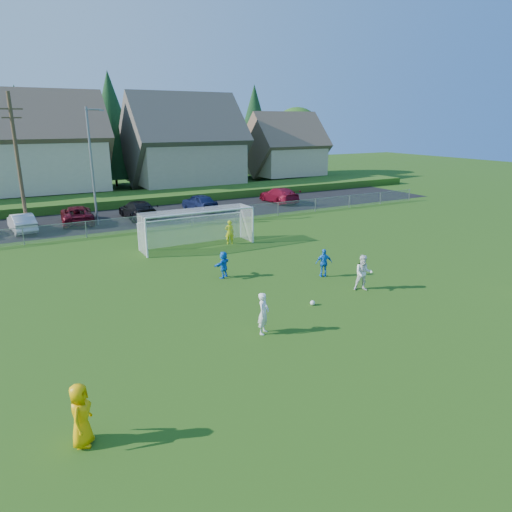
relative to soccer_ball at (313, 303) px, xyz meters
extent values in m
plane|color=#193D0C|center=(-0.73, -4.07, -0.11)|extent=(160.00, 160.00, 0.00)
plane|color=black|center=(-0.73, 23.43, -0.10)|extent=(60.00, 60.00, 0.00)
cube|color=#1E420F|center=(-0.73, 30.93, 0.29)|extent=(70.00, 6.00, 0.80)
sphere|color=white|center=(0.00, 0.00, 0.00)|extent=(0.22, 0.22, 0.22)
imported|color=#F7AE04|center=(-10.58, -4.64, 0.75)|extent=(0.86, 0.99, 1.72)
imported|color=white|center=(-3.35, -1.36, 0.73)|extent=(0.72, 0.70, 1.67)
imported|color=white|center=(3.25, 0.36, 0.78)|extent=(1.09, 1.03, 1.78)
imported|color=blue|center=(2.83, 2.93, 0.65)|extent=(0.97, 0.69, 1.52)
imported|color=blue|center=(-1.87, 5.41, 0.60)|extent=(1.33, 1.10, 1.43)
imported|color=yellow|center=(1.41, 11.43, 0.70)|extent=(0.68, 0.55, 1.62)
imported|color=#BDBDBD|center=(-10.60, 22.16, 0.59)|extent=(1.96, 4.38, 1.40)
imported|color=#530914|center=(-6.54, 23.29, 0.60)|extent=(2.77, 5.26, 1.41)
imported|color=black|center=(-1.73, 22.72, 0.65)|extent=(2.37, 5.34, 1.52)
imported|color=#141D48|center=(4.28, 23.72, 0.65)|extent=(2.30, 4.63, 1.52)
imported|color=maroon|center=(12.89, 23.62, 0.65)|extent=(2.16, 5.26, 1.52)
cylinder|color=white|center=(-4.38, 10.93, 1.11)|extent=(0.12, 0.12, 2.44)
cylinder|color=white|center=(2.92, 10.93, 1.11)|extent=(0.12, 0.12, 2.44)
cylinder|color=white|center=(-0.73, 10.93, 2.33)|extent=(7.30, 0.12, 0.12)
cylinder|color=white|center=(-4.38, 12.73, 0.79)|extent=(0.08, 0.08, 1.80)
cylinder|color=white|center=(2.92, 12.73, 0.79)|extent=(0.08, 0.08, 1.80)
cylinder|color=white|center=(-0.73, 12.73, 1.69)|extent=(7.30, 0.08, 0.08)
cube|color=silver|center=(-0.73, 12.73, 0.79)|extent=(7.30, 0.02, 1.80)
cube|color=silver|center=(-4.38, 11.83, 1.11)|extent=(0.02, 1.80, 2.44)
cube|color=silver|center=(2.92, 11.83, 1.11)|extent=(0.02, 1.80, 2.44)
cube|color=silver|center=(-0.73, 11.83, 2.33)|extent=(7.30, 1.80, 0.02)
cube|color=gray|center=(-0.73, 17.93, 1.06)|extent=(52.00, 0.03, 0.03)
cube|color=gray|center=(-0.73, 17.93, 0.49)|extent=(52.00, 0.02, 1.14)
cylinder|color=gray|center=(-0.73, 17.93, 0.49)|extent=(0.06, 0.06, 1.20)
cylinder|color=gray|center=(25.27, 17.93, 0.49)|extent=(0.06, 0.06, 1.20)
cylinder|color=slate|center=(-5.23, 21.93, 4.39)|extent=(0.18, 0.18, 9.00)
cylinder|color=slate|center=(-4.73, 21.93, 8.69)|extent=(1.20, 0.12, 0.12)
cube|color=slate|center=(-4.13, 21.93, 8.64)|extent=(0.36, 0.18, 0.12)
cylinder|color=#473321|center=(-10.23, 22.93, 4.89)|extent=(0.26, 0.26, 10.00)
cube|color=#473321|center=(-10.23, 22.93, 8.69)|extent=(1.60, 0.10, 0.10)
cube|color=#473321|center=(-10.23, 22.93, 8.09)|extent=(1.30, 0.10, 0.10)
cube|color=#C6B58E|center=(-6.73, 38.93, 3.44)|extent=(11.00, 9.00, 5.50)
pyramid|color=brown|center=(-6.73, 38.93, 11.15)|extent=(12.10, 9.90, 4.96)
cube|color=tan|center=(8.27, 37.93, 3.19)|extent=(12.00, 10.00, 5.00)
pyramid|color=#4C473F|center=(8.27, 37.93, 11.21)|extent=(13.20, 11.00, 5.52)
cube|color=tan|center=(23.27, 38.93, 2.69)|extent=(9.00, 8.00, 4.00)
pyramid|color=brown|center=(23.27, 38.93, 9.10)|extent=(9.90, 8.80, 4.41)
cylinder|color=#382616|center=(-8.73, 46.93, 0.49)|extent=(0.30, 0.30, 1.20)
cone|color=#143819|center=(-8.73, 46.93, 6.49)|extent=(6.24, 6.24, 10.80)
cylinder|color=#382616|center=(1.27, 43.93, 0.49)|extent=(0.30, 0.30, 1.20)
cone|color=#143819|center=(1.27, 43.93, 7.39)|extent=(7.28, 7.28, 12.60)
cylinder|color=#382616|center=(11.27, 45.93, 1.87)|extent=(0.36, 0.36, 3.96)
sphere|color=#2B5B19|center=(11.27, 45.93, 6.71)|extent=(8.36, 8.36, 8.36)
cylinder|color=#382616|center=(21.27, 43.93, 0.49)|extent=(0.30, 0.30, 1.20)
cone|color=#143819|center=(21.27, 43.93, 6.94)|extent=(6.76, 6.76, 11.70)
cylinder|color=#382616|center=(29.27, 44.93, 1.69)|extent=(0.36, 0.36, 3.60)
sphere|color=#2B5B19|center=(29.27, 44.93, 6.09)|extent=(7.60, 7.60, 7.60)
camera|label=1|loc=(-11.51, -15.43, 7.88)|focal=32.00mm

